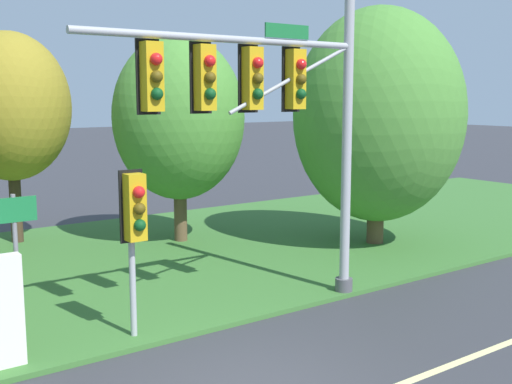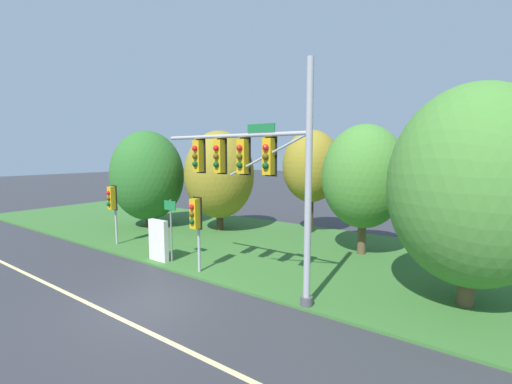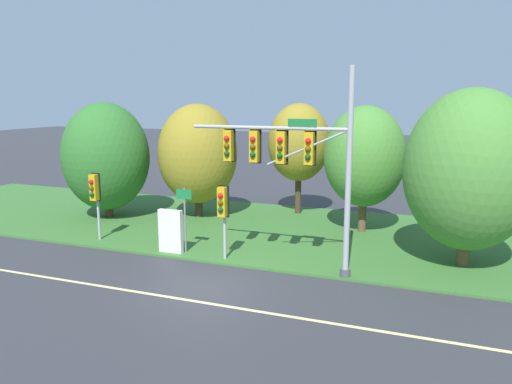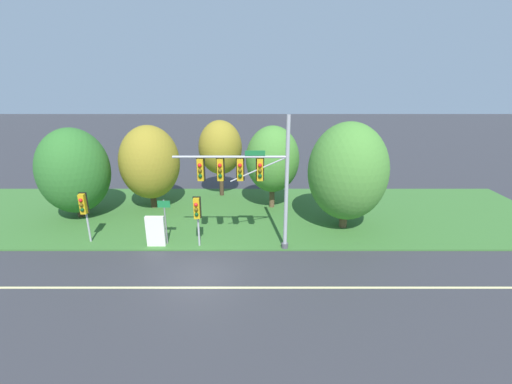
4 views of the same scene
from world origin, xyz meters
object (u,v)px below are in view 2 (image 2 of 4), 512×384
tree_nearest_road (148,176)px  tree_behind_signpost (311,166)px  traffic_signal_mast (255,167)px  tree_tall_centre (473,187)px  tree_left_of_mast (219,175)px  route_sign_post (171,222)px  info_kiosk (158,240)px  tree_mid_verge (364,177)px  pedestrian_signal_near_kerb (112,202)px  pedestrian_signal_further_along (196,218)px

tree_nearest_road → tree_behind_signpost: bearing=25.7°
traffic_signal_mast → tree_tall_centre: (6.24, 3.02, -0.57)m
traffic_signal_mast → tree_left_of_mast: traffic_signal_mast is taller
tree_tall_centre → tree_nearest_road: bearing=174.4°
route_sign_post → tree_nearest_road: bearing=149.5°
traffic_signal_mast → info_kiosk: 6.65m
tree_mid_verge → tree_tall_centre: (4.67, -3.77, 0.08)m
tree_mid_verge → info_kiosk: tree_mid_verge is taller
tree_behind_signpost → tree_mid_verge: bearing=-33.8°
traffic_signal_mast → pedestrian_signal_near_kerb: traffic_signal_mast is taller
traffic_signal_mast → tree_nearest_road: traffic_signal_mast is taller
traffic_signal_mast → tree_left_of_mast: size_ratio=1.23×
pedestrian_signal_further_along → tree_tall_centre: bearing=17.2°
tree_nearest_road → tree_mid_verge: bearing=7.9°
tree_mid_verge → tree_tall_centre: size_ratio=0.89×
tree_mid_verge → tree_left_of_mast: bearing=-179.7°
tree_mid_verge → tree_tall_centre: tree_tall_centre is taller
pedestrian_signal_further_along → tree_behind_signpost: size_ratio=0.50×
tree_tall_centre → tree_behind_signpost: bearing=143.4°
info_kiosk → tree_left_of_mast: bearing=107.1°
tree_behind_signpost → tree_nearest_road: bearing=-154.3°
info_kiosk → pedestrian_signal_near_kerb: bearing=174.6°
tree_tall_centre → tree_left_of_mast: bearing=165.0°
tree_mid_verge → route_sign_post: bearing=-136.8°
tree_nearest_road → info_kiosk: (6.75, -4.58, -2.48)m
pedestrian_signal_further_along → tree_left_of_mast: (-4.56, 6.61, 1.28)m
tree_nearest_road → tree_mid_verge: size_ratio=1.02×
pedestrian_signal_near_kerb → route_sign_post: (4.82, -0.14, -0.52)m
tree_nearest_road → tree_left_of_mast: 5.12m
tree_left_of_mast → tree_mid_verge: size_ratio=1.01×
pedestrian_signal_near_kerb → tree_nearest_road: tree_nearest_road is taller
tree_nearest_road → tree_left_of_mast: bearing=21.6°
traffic_signal_mast → tree_mid_verge: 7.00m
traffic_signal_mast → pedestrian_signal_further_along: size_ratio=2.47×
info_kiosk → tree_mid_verge: bearing=42.0°
pedestrian_signal_near_kerb → tree_tall_centre: size_ratio=0.45×
traffic_signal_mast → route_sign_post: traffic_signal_mast is taller
route_sign_post → pedestrian_signal_further_along: bearing=-11.5°
info_kiosk → route_sign_post: bearing=24.8°
traffic_signal_mast → route_sign_post: bearing=173.9°
pedestrian_signal_further_along → tree_left_of_mast: bearing=124.6°
pedestrian_signal_near_kerb → tree_mid_verge: bearing=28.0°
tree_behind_signpost → tree_mid_verge: 5.03m
pedestrian_signal_near_kerb → pedestrian_signal_further_along: 6.84m
pedestrian_signal_near_kerb → pedestrian_signal_further_along: bearing=-4.5°
traffic_signal_mast → info_kiosk: traffic_signal_mast is taller
tree_left_of_mast → tree_mid_verge: 9.22m
tree_nearest_road → tree_behind_signpost: size_ratio=1.01×
pedestrian_signal_further_along → route_sign_post: pedestrian_signal_further_along is taller
traffic_signal_mast → pedestrian_signal_further_along: bearing=177.5°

